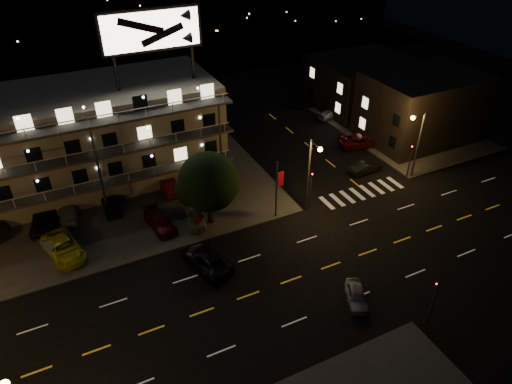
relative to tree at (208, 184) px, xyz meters
name	(u,v)px	position (x,y,z in m)	size (l,w,h in m)	color
ground	(270,288)	(1.23, -10.37, -4.61)	(140.00, 140.00, 0.00)	black
curb_nw	(63,204)	(-12.77, 9.63, -4.54)	(44.00, 24.00, 0.15)	#353532
curb_ne	(394,125)	(31.23, 9.63, -4.54)	(16.00, 24.00, 0.15)	#353532
motel	(86,136)	(-8.72, 13.51, 0.73)	(28.00, 13.80, 18.10)	gray
side_bldg_front	(421,107)	(31.21, 5.63, -0.36)	(14.06, 10.00, 8.50)	black
side_bldg_back	(362,83)	(31.21, 17.63, -1.11)	(14.06, 12.00, 7.00)	black
streetlight_nc	(311,169)	(9.73, -2.43, 0.35)	(0.44, 1.92, 8.00)	#2D2D30
streetlight_ne	(417,139)	(23.36, -2.07, 0.35)	(1.92, 0.44, 8.00)	#2D2D30
signal_nw	(311,186)	(10.23, -1.87, -2.04)	(0.20, 0.27, 4.60)	#2D2D30
signal_sw	(434,299)	(10.23, -18.87, -2.04)	(0.20, 0.27, 4.60)	#2D2D30
signal_ne	(410,158)	(23.22, -1.87, -2.04)	(0.27, 0.20, 4.60)	#2D2D30
banner_north	(277,188)	(6.31, -1.97, -1.18)	(0.83, 0.16, 6.40)	#2D2D30
stop_sign	(199,224)	(-1.77, -1.80, -2.90)	(0.91, 0.11, 2.61)	#2D2D30
tree	(208,184)	(0.00, 0.00, 0.00)	(5.96, 5.74, 7.51)	black
lot_car_1	(55,248)	(-14.15, 1.64, -3.83)	(1.34, 3.83, 1.26)	gray
lot_car_2	(64,248)	(-13.48, 1.22, -3.69)	(2.56, 5.55, 1.54)	yellow
lot_car_3	(160,221)	(-4.66, 1.31, -3.77)	(1.92, 4.73, 1.37)	#510B0C
lot_car_4	(195,215)	(-1.30, 0.69, -3.69)	(1.81, 4.51, 1.54)	gray
lot_car_6	(43,222)	(-14.76, 6.25, -3.80)	(2.19, 4.75, 1.32)	black
lot_car_7	(68,213)	(-12.46, 6.65, -3.82)	(1.79, 4.39, 1.27)	gray
lot_car_8	(111,204)	(-8.31, 6.18, -3.74)	(1.70, 4.22, 1.44)	black
lot_car_9	(168,186)	(-2.09, 7.04, -3.72)	(1.57, 4.49, 1.48)	#510B0C
side_car_0	(366,168)	(19.72, 1.08, -3.96)	(1.38, 3.95, 1.30)	black
side_car_1	(360,141)	(23.00, 6.72, -3.84)	(2.55, 5.53, 1.54)	#510B0C
side_car_2	(332,115)	(24.52, 15.34, -3.99)	(1.73, 4.24, 1.23)	gray
side_car_3	(300,103)	(22.58, 20.82, -3.92)	(1.62, 4.03, 1.37)	black
road_car_east	(357,296)	(6.70, -14.69, -4.00)	(1.44, 3.57, 1.22)	gray
road_car_west	(207,259)	(-2.50, -5.61, -3.86)	(2.50, 5.43, 1.51)	black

